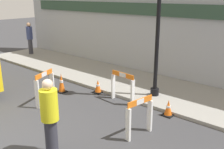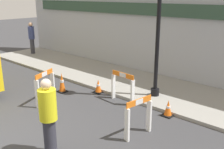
{
  "view_description": "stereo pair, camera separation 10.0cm",
  "coord_description": "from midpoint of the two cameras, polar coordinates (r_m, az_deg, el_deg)",
  "views": [
    {
      "loc": [
        5.56,
        -1.93,
        3.41
      ],
      "look_at": [
        0.44,
        3.96,
        1.0
      ],
      "focal_mm": 42.0,
      "sensor_mm": 36.0,
      "label": 1
    },
    {
      "loc": [
        5.64,
        -1.87,
        3.41
      ],
      "look_at": [
        0.44,
        3.96,
        1.0
      ],
      "focal_mm": 42.0,
      "sensor_mm": 36.0,
      "label": 2
    }
  ],
  "objects": [
    {
      "name": "barricade_0",
      "position": [
        8.66,
        -14.04,
        -2.48
      ],
      "size": [
        0.44,
        0.89,
        1.06
      ],
      "rotation": [
        0.0,
        0.0,
        5.07
      ],
      "color": "white",
      "rests_on": "ground_plane"
    },
    {
      "name": "person_pedestrian",
      "position": [
        15.71,
        -16.92,
        7.85
      ],
      "size": [
        0.36,
        0.36,
        1.77
      ],
      "rotation": [
        0.0,
        0.0,
        3.22
      ],
      "color": "#33333D",
      "rests_on": "sidewalk_slab"
    },
    {
      "name": "person_worker",
      "position": [
        5.81,
        -13.21,
        -8.58
      ],
      "size": [
        0.48,
        0.48,
        1.75
      ],
      "rotation": [
        0.0,
        0.0,
        1.89
      ],
      "color": "#33333D",
      "rests_on": "ground_plane"
    },
    {
      "name": "sidewalk_slab",
      "position": [
        10.23,
        5.95,
        -2.1
      ],
      "size": [
        18.0,
        2.95,
        0.11
      ],
      "color": "gray",
      "rests_on": "ground_plane"
    },
    {
      "name": "barricade_2",
      "position": [
        8.53,
        2.68,
        -2.49
      ],
      "size": [
        0.93,
        0.2,
        1.0
      ],
      "rotation": [
        0.0,
        0.0,
        9.35
      ],
      "color": "white",
      "rests_on": "ground_plane"
    },
    {
      "name": "traffic_cone_1",
      "position": [
        7.82,
        12.48,
        -7.25
      ],
      "size": [
        0.3,
        0.3,
        0.49
      ],
      "color": "black",
      "rests_on": "ground_plane"
    },
    {
      "name": "traffic_cone_2",
      "position": [
        9.59,
        -10.55,
        -1.79
      ],
      "size": [
        0.3,
        0.3,
        0.72
      ],
      "color": "black",
      "rests_on": "ground_plane"
    },
    {
      "name": "streetlamp_post",
      "position": [
        8.46,
        10.66,
        15.43
      ],
      "size": [
        0.44,
        0.44,
        4.78
      ],
      "color": "black",
      "rests_on": "sidewalk_slab"
    },
    {
      "name": "storefront_facade",
      "position": [
        10.98,
        11.28,
        13.4
      ],
      "size": [
        18.0,
        0.22,
        5.5
      ],
      "color": "#A3A8B2",
      "rests_on": "ground_plane"
    },
    {
      "name": "barricade_1",
      "position": [
        6.55,
        6.25,
        -8.98
      ],
      "size": [
        0.25,
        0.83,
        1.0
      ],
      "rotation": [
        0.0,
        0.0,
        7.7
      ],
      "color": "white",
      "rests_on": "ground_plane"
    },
    {
      "name": "traffic_cone_0",
      "position": [
        9.4,
        -2.7,
        -2.61
      ],
      "size": [
        0.3,
        0.3,
        0.49
      ],
      "color": "black",
      "rests_on": "ground_plane"
    }
  ]
}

